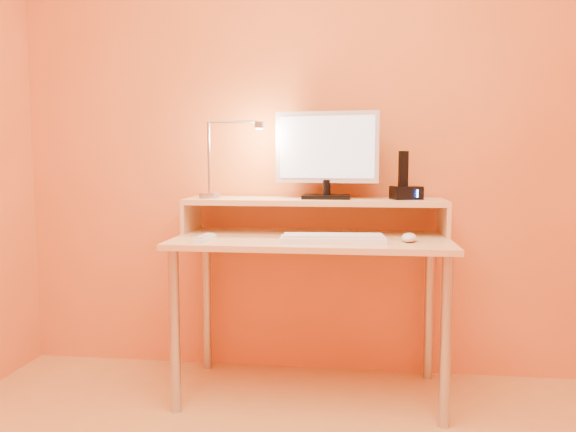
# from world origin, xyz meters

# --- Properties ---
(wall_back) EXTENTS (3.00, 0.04, 2.50)m
(wall_back) POSITION_xyz_m (0.00, 1.50, 1.25)
(wall_back) COLOR orange
(wall_back) RESTS_ON floor
(desk_leg_fl) EXTENTS (0.04, 0.04, 0.69)m
(desk_leg_fl) POSITION_xyz_m (-0.55, 0.93, 0.35)
(desk_leg_fl) COLOR #ABABB3
(desk_leg_fl) RESTS_ON floor
(desk_leg_fr) EXTENTS (0.04, 0.04, 0.69)m
(desk_leg_fr) POSITION_xyz_m (0.55, 0.93, 0.35)
(desk_leg_fr) COLOR #ABABB3
(desk_leg_fr) RESTS_ON floor
(desk_leg_bl) EXTENTS (0.04, 0.04, 0.69)m
(desk_leg_bl) POSITION_xyz_m (-0.55, 1.43, 0.35)
(desk_leg_bl) COLOR #ABABB3
(desk_leg_bl) RESTS_ON floor
(desk_leg_br) EXTENTS (0.04, 0.04, 0.69)m
(desk_leg_br) POSITION_xyz_m (0.55, 1.43, 0.35)
(desk_leg_br) COLOR #ABABB3
(desk_leg_br) RESTS_ON floor
(desk_lower) EXTENTS (1.20, 0.60, 0.02)m
(desk_lower) POSITION_xyz_m (0.00, 1.18, 0.71)
(desk_lower) COLOR #DEA873
(desk_lower) RESTS_ON floor
(shelf_riser_left) EXTENTS (0.02, 0.30, 0.14)m
(shelf_riser_left) POSITION_xyz_m (-0.59, 1.33, 0.79)
(shelf_riser_left) COLOR #DEA873
(shelf_riser_left) RESTS_ON desk_lower
(shelf_riser_right) EXTENTS (0.02, 0.30, 0.14)m
(shelf_riser_right) POSITION_xyz_m (0.59, 1.33, 0.79)
(shelf_riser_right) COLOR #DEA873
(shelf_riser_right) RESTS_ON desk_lower
(desk_shelf) EXTENTS (1.20, 0.30, 0.02)m
(desk_shelf) POSITION_xyz_m (0.00, 1.33, 0.87)
(desk_shelf) COLOR #DEA873
(desk_shelf) RESTS_ON desk_lower
(monitor_foot) EXTENTS (0.22, 0.16, 0.02)m
(monitor_foot) POSITION_xyz_m (0.06, 1.33, 0.89)
(monitor_foot) COLOR black
(monitor_foot) RESTS_ON desk_shelf
(monitor_neck) EXTENTS (0.04, 0.04, 0.07)m
(monitor_neck) POSITION_xyz_m (0.06, 1.33, 0.93)
(monitor_neck) COLOR black
(monitor_neck) RESTS_ON monitor_foot
(monitor_panel) EXTENTS (0.48, 0.09, 0.33)m
(monitor_panel) POSITION_xyz_m (0.06, 1.34, 1.12)
(monitor_panel) COLOR silver
(monitor_panel) RESTS_ON monitor_neck
(monitor_back) EXTENTS (0.43, 0.06, 0.28)m
(monitor_back) POSITION_xyz_m (0.06, 1.36, 1.12)
(monitor_back) COLOR black
(monitor_back) RESTS_ON monitor_panel
(monitor_screen) EXTENTS (0.44, 0.05, 0.28)m
(monitor_screen) POSITION_xyz_m (0.06, 1.32, 1.12)
(monitor_screen) COLOR silver
(monitor_screen) RESTS_ON monitor_panel
(lamp_base) EXTENTS (0.10, 0.10, 0.02)m
(lamp_base) POSITION_xyz_m (-0.49, 1.30, 0.89)
(lamp_base) COLOR #ABABB3
(lamp_base) RESTS_ON desk_shelf
(lamp_post) EXTENTS (0.01, 0.01, 0.33)m
(lamp_post) POSITION_xyz_m (-0.49, 1.30, 1.07)
(lamp_post) COLOR #ABABB3
(lamp_post) RESTS_ON lamp_base
(lamp_arm) EXTENTS (0.24, 0.01, 0.01)m
(lamp_arm) POSITION_xyz_m (-0.37, 1.30, 1.24)
(lamp_arm) COLOR #ABABB3
(lamp_arm) RESTS_ON lamp_post
(lamp_head) EXTENTS (0.04, 0.04, 0.03)m
(lamp_head) POSITION_xyz_m (-0.25, 1.30, 1.22)
(lamp_head) COLOR #ABABB3
(lamp_head) RESTS_ON lamp_arm
(lamp_bulb) EXTENTS (0.03, 0.03, 0.00)m
(lamp_bulb) POSITION_xyz_m (-0.25, 1.30, 1.20)
(lamp_bulb) COLOR #FFEAC6
(lamp_bulb) RESTS_ON lamp_head
(phone_dock) EXTENTS (0.15, 0.13, 0.06)m
(phone_dock) POSITION_xyz_m (0.42, 1.33, 0.91)
(phone_dock) COLOR black
(phone_dock) RESTS_ON desk_shelf
(phone_handset) EXTENTS (0.05, 0.03, 0.16)m
(phone_handset) POSITION_xyz_m (0.41, 1.33, 1.02)
(phone_handset) COLOR black
(phone_handset) RESTS_ON phone_dock
(phone_led) EXTENTS (0.01, 0.00, 0.04)m
(phone_led) POSITION_xyz_m (0.47, 1.28, 0.91)
(phone_led) COLOR #2E89FF
(phone_led) RESTS_ON phone_dock
(keyboard) EXTENTS (0.44, 0.17, 0.02)m
(keyboard) POSITION_xyz_m (0.10, 1.04, 0.73)
(keyboard) COLOR white
(keyboard) RESTS_ON desk_lower
(mouse) EXTENTS (0.08, 0.12, 0.04)m
(mouse) POSITION_xyz_m (0.41, 1.08, 0.74)
(mouse) COLOR silver
(mouse) RESTS_ON desk_lower
(remote_control) EXTENTS (0.06, 0.18, 0.02)m
(remote_control) POSITION_xyz_m (-0.44, 1.01, 0.73)
(remote_control) COLOR white
(remote_control) RESTS_ON desk_lower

